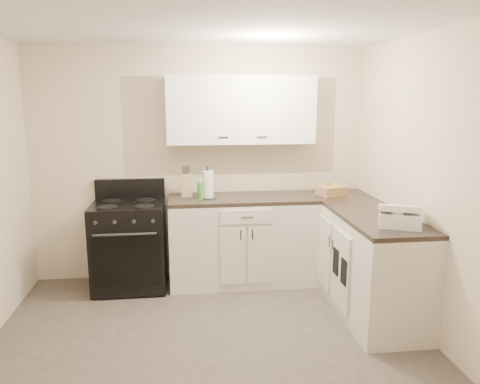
{
  "coord_description": "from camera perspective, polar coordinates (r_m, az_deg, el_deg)",
  "views": [
    {
      "loc": [
        -0.19,
        -3.28,
        1.97
      ],
      "look_at": [
        0.32,
        0.85,
        1.13
      ],
      "focal_mm": 35.0,
      "sensor_mm": 36.0,
      "label": 1
    }
  ],
  "objects": [
    {
      "name": "floor",
      "position": [
        3.83,
        -3.34,
        -19.48
      ],
      "size": [
        3.6,
        3.6,
        0.0
      ],
      "primitive_type": "plane",
      "color": "#473F38",
      "rests_on": "ground"
    },
    {
      "name": "ceiling",
      "position": [
        3.33,
        -3.87,
        20.62
      ],
      "size": [
        3.6,
        3.6,
        0.0
      ],
      "primitive_type": "plane",
      "color": "white",
      "rests_on": "wall_back"
    },
    {
      "name": "wall_back",
      "position": [
        5.14,
        -4.83,
        3.37
      ],
      "size": [
        3.6,
        0.0,
        3.6
      ],
      "primitive_type": "plane",
      "rotation": [
        1.57,
        0.0,
        0.0
      ],
      "color": "beige",
      "rests_on": "ground"
    },
    {
      "name": "wall_right",
      "position": [
        3.91,
        23.79,
        -0.13
      ],
      "size": [
        0.0,
        3.6,
        3.6
      ],
      "primitive_type": "plane",
      "rotation": [
        1.57,
        0.0,
        -1.57
      ],
      "color": "beige",
      "rests_on": "ground"
    },
    {
      "name": "wall_front",
      "position": [
        1.66,
        0.38,
        -14.21
      ],
      "size": [
        3.6,
        0.0,
        3.6
      ],
      "primitive_type": "plane",
      "rotation": [
        -1.57,
        0.0,
        0.0
      ],
      "color": "beige",
      "rests_on": "ground"
    },
    {
      "name": "base_cabinets_back",
      "position": [
        5.05,
        0.31,
        -6.03
      ],
      "size": [
        1.55,
        0.6,
        0.9
      ],
      "primitive_type": "cube",
      "color": "silver",
      "rests_on": "floor"
    },
    {
      "name": "base_cabinets_right",
      "position": [
        4.72,
        14.55,
        -7.71
      ],
      "size": [
        0.6,
        1.9,
        0.9
      ],
      "primitive_type": "cube",
      "color": "silver",
      "rests_on": "floor"
    },
    {
      "name": "countertop_back",
      "position": [
        4.93,
        0.32,
        -0.82
      ],
      "size": [
        1.55,
        0.6,
        0.04
      ],
      "primitive_type": "cube",
      "color": "black",
      "rests_on": "base_cabinets_back"
    },
    {
      "name": "countertop_right",
      "position": [
        4.59,
        14.84,
        -2.15
      ],
      "size": [
        0.6,
        1.9,
        0.04
      ],
      "primitive_type": "cube",
      "color": "black",
      "rests_on": "base_cabinets_right"
    },
    {
      "name": "upper_cabinets",
      "position": [
        4.97,
        0.1,
        9.97
      ],
      "size": [
        1.55,
        0.3,
        0.7
      ],
      "primitive_type": "cube",
      "color": "white",
      "rests_on": "wall_back"
    },
    {
      "name": "stove",
      "position": [
        5.02,
        -13.31,
        -6.35
      ],
      "size": [
        0.74,
        0.63,
        0.89
      ],
      "primitive_type": "cube",
      "color": "black",
      "rests_on": "floor"
    },
    {
      "name": "knife_block",
      "position": [
        4.97,
        -6.53,
        0.81
      ],
      "size": [
        0.11,
        0.1,
        0.24
      ],
      "primitive_type": "cube",
      "rotation": [
        0.0,
        0.0,
        0.03
      ],
      "color": "#D8B985",
      "rests_on": "countertop_back"
    },
    {
      "name": "paper_towel",
      "position": [
        4.85,
        -3.97,
        0.91
      ],
      "size": [
        0.14,
        0.14,
        0.29
      ],
      "primitive_type": "cylinder",
      "rotation": [
        0.0,
        0.0,
        0.24
      ],
      "color": "white",
      "rests_on": "countertop_back"
    },
    {
      "name": "soap_bottle",
      "position": [
        4.81,
        -4.85,
        0.14
      ],
      "size": [
        0.07,
        0.07,
        0.18
      ],
      "primitive_type": "cylinder",
      "rotation": [
        0.0,
        0.0,
        -0.27
      ],
      "color": "green",
      "rests_on": "countertop_back"
    },
    {
      "name": "wicker_basket",
      "position": [
        5.11,
        11.12,
        0.18
      ],
      "size": [
        0.34,
        0.29,
        0.1
      ],
      "primitive_type": "cube",
      "rotation": [
        0.0,
        0.0,
        0.38
      ],
      "color": "#AC8051",
      "rests_on": "countertop_right"
    },
    {
      "name": "countertop_grill",
      "position": [
        4.03,
        18.87,
        -3.12
      ],
      "size": [
        0.4,
        0.39,
        0.12
      ],
      "primitive_type": "cube",
      "rotation": [
        0.0,
        0.0,
        -0.39
      ],
      "color": "white",
      "rests_on": "countertop_right"
    },
    {
      "name": "glass_jar",
      "position": [
        3.95,
        18.61,
        -2.96
      ],
      "size": [
        0.13,
        0.13,
        0.17
      ],
      "primitive_type": "cylinder",
      "rotation": [
        0.0,
        0.0,
        -0.28
      ],
      "color": "silver",
      "rests_on": "countertop_right"
    },
    {
      "name": "oven_mitt_near",
      "position": [
        4.22,
        12.58,
        -9.5
      ],
      "size": [
        0.02,
        0.13,
        0.23
      ],
      "primitive_type": "cube",
      "color": "black",
      "rests_on": "base_cabinets_right"
    },
    {
      "name": "oven_mitt_far",
      "position": [
        4.41,
        11.65,
        -8.3
      ],
      "size": [
        0.02,
        0.14,
        0.24
      ],
      "primitive_type": "cube",
      "color": "black",
      "rests_on": "base_cabinets_right"
    }
  ]
}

